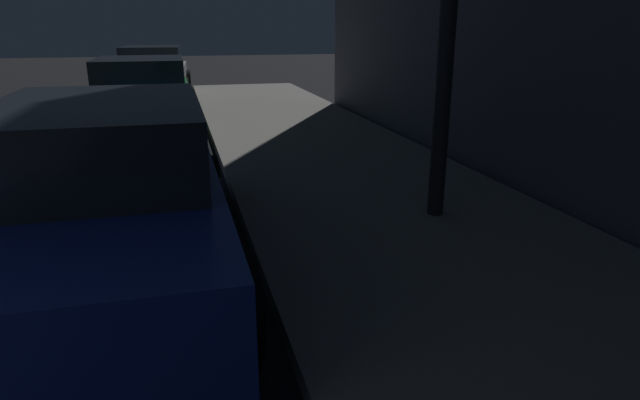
# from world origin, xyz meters

# --- Properties ---
(car_blue) EXTENTS (1.97, 4.42, 1.43)m
(car_blue) POSITION_xyz_m (2.85, 4.15, 0.72)
(car_blue) COLOR navy
(car_blue) RESTS_ON ground
(car_green) EXTENTS (1.96, 4.24, 1.43)m
(car_green) POSITION_xyz_m (2.85, 10.43, 0.71)
(car_green) COLOR #19592D
(car_green) RESTS_ON ground
(car_silver) EXTENTS (2.20, 4.29, 1.43)m
(car_silver) POSITION_xyz_m (2.85, 16.51, 0.71)
(car_silver) COLOR #B7B7BF
(car_silver) RESTS_ON ground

